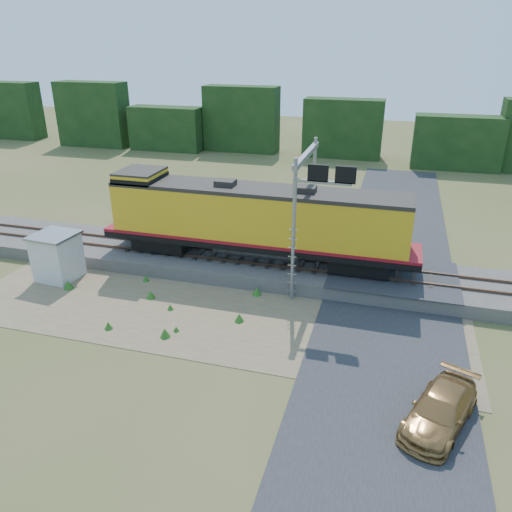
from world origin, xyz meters
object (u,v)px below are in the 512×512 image
(locomotive, at_px, (252,219))
(signal_gantry, at_px, (310,187))
(shed, at_px, (57,256))
(car, at_px, (440,410))

(locomotive, height_order, signal_gantry, signal_gantry)
(shed, height_order, car, shed)
(locomotive, relative_size, signal_gantry, 2.42)
(signal_gantry, height_order, car, signal_gantry)
(locomotive, xyz_separation_m, shed, (-10.57, -3.96, -1.93))
(signal_gantry, bearing_deg, locomotive, 168.71)
(locomotive, relative_size, car, 4.21)
(locomotive, bearing_deg, signal_gantry, -11.29)
(locomotive, distance_m, signal_gantry, 4.23)
(signal_gantry, relative_size, car, 1.74)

